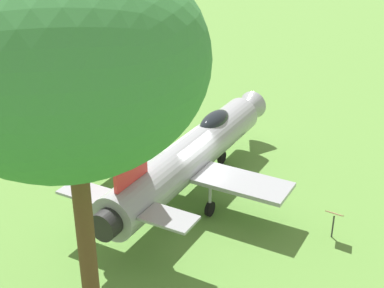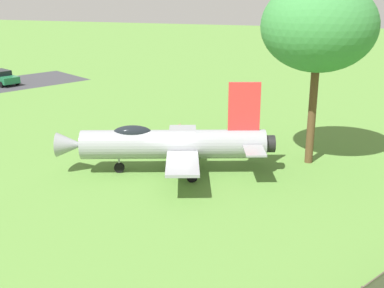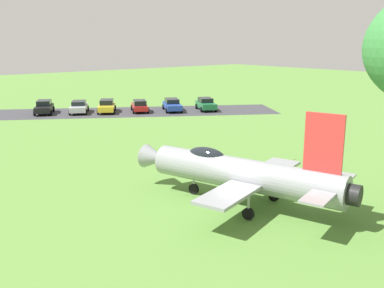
{
  "view_description": "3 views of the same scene",
  "coord_description": "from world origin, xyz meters",
  "px_view_note": "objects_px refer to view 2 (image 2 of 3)",
  "views": [
    {
      "loc": [
        13.92,
        -13.65,
        11.66
      ],
      "look_at": [
        0.84,
        -0.65,
        2.82
      ],
      "focal_mm": 50.36,
      "sensor_mm": 36.0,
      "label": 1
    },
    {
      "loc": [
        -25.91,
        -8.25,
        10.64
      ],
      "look_at": [
        -0.35,
        -1.21,
        1.94
      ],
      "focal_mm": 46.76,
      "sensor_mm": 36.0,
      "label": 2
    },
    {
      "loc": [
        -15.82,
        -14.87,
        8.48
      ],
      "look_at": [
        2.82,
        7.66,
        1.5
      ],
      "focal_mm": 40.66,
      "sensor_mm": 36.0,
      "label": 3
    }
  ],
  "objects_px": {
    "info_plaque": "(178,128)",
    "parked_car_green": "(2,77)",
    "display_jet": "(167,143)",
    "shade_tree": "(319,27)"
  },
  "relations": [
    {
      "from": "shade_tree",
      "to": "display_jet",
      "type": "bearing_deg",
      "value": 116.59
    },
    {
      "from": "shade_tree",
      "to": "info_plaque",
      "type": "relative_size",
      "value": 9.44
    },
    {
      "from": "shade_tree",
      "to": "parked_car_green",
      "type": "bearing_deg",
      "value": 64.17
    },
    {
      "from": "display_jet",
      "to": "info_plaque",
      "type": "relative_size",
      "value": 10.77
    },
    {
      "from": "info_plaque",
      "to": "parked_car_green",
      "type": "height_order",
      "value": "parked_car_green"
    },
    {
      "from": "display_jet",
      "to": "parked_car_green",
      "type": "height_order",
      "value": "display_jet"
    },
    {
      "from": "info_plaque",
      "to": "parked_car_green",
      "type": "bearing_deg",
      "value": 59.91
    },
    {
      "from": "display_jet",
      "to": "info_plaque",
      "type": "bearing_deg",
      "value": -95.02
    },
    {
      "from": "info_plaque",
      "to": "display_jet",
      "type": "bearing_deg",
      "value": -168.7
    },
    {
      "from": "display_jet",
      "to": "info_plaque",
      "type": "distance_m",
      "value": 6.21
    }
  ]
}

